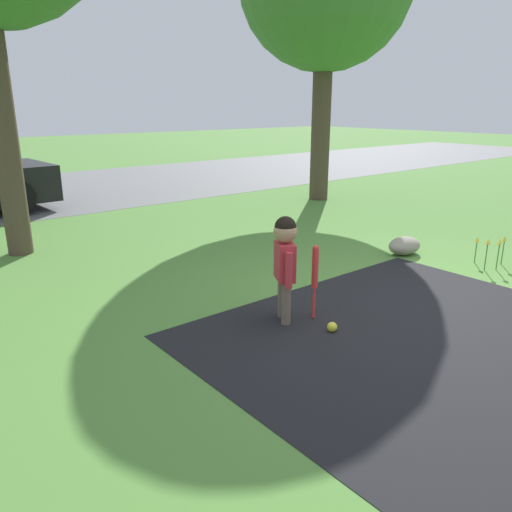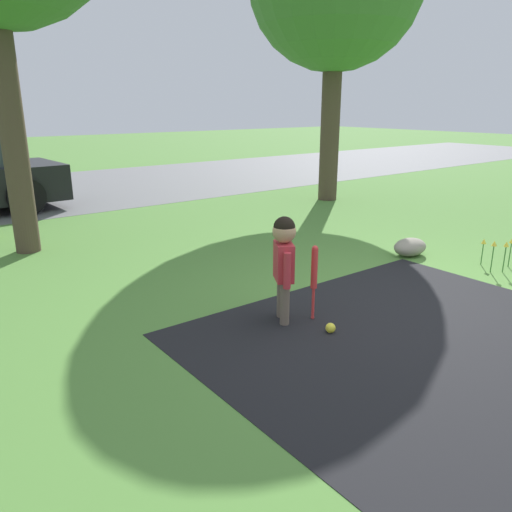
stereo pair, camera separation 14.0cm
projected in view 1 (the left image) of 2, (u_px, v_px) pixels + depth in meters
ground_plane at (401, 307)px, 4.83m from camera, size 60.00×60.00×0.00m
street_strip at (68, 189)px, 11.58m from camera, size 40.00×6.00×0.01m
child at (285, 254)px, 4.36m from camera, size 0.26×0.35×0.96m
baseball_bat at (315, 271)px, 4.45m from camera, size 0.06×0.06×0.70m
sports_ball at (332, 327)px, 4.30m from camera, size 0.09×0.09×0.09m
flower_bed at (492, 243)px, 5.95m from camera, size 0.44×0.37×0.38m
edging_rock at (404, 246)px, 6.51m from camera, size 0.49×0.34×0.23m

